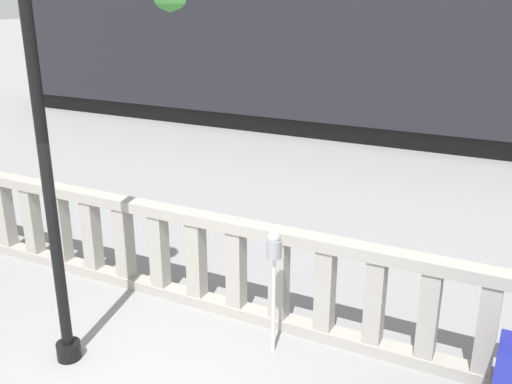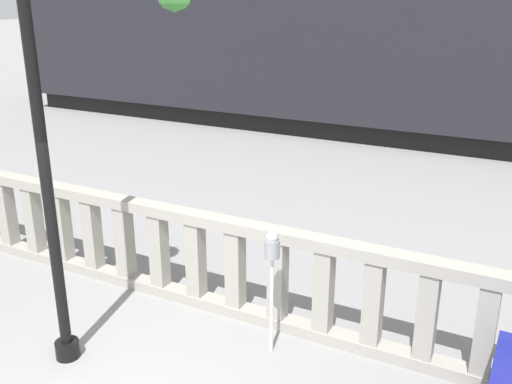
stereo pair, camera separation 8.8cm
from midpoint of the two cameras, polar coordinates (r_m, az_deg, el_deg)
balustrade at (r=7.16m, az=-2.34°, el=-7.67°), size 15.95×0.24×1.29m
lamppost at (r=5.88m, az=-21.97°, el=12.86°), size 0.40×0.40×5.19m
parking_meter at (r=6.20m, az=1.41°, el=-6.48°), size 0.16×0.16×1.50m
train_near at (r=16.77m, az=11.34°, el=12.29°), size 23.67×3.04×4.39m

